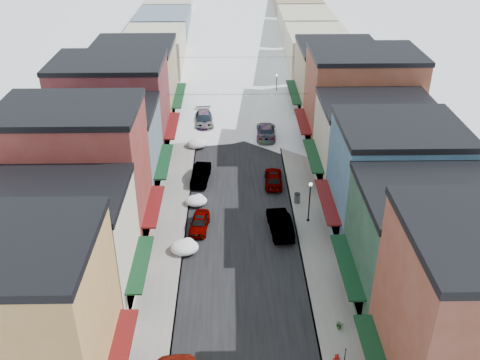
{
  "coord_description": "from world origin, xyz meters",
  "views": [
    {
      "loc": [
        -0.83,
        -18.95,
        27.82
      ],
      "look_at": [
        0.0,
        25.72,
        2.79
      ],
      "focal_mm": 40.0,
      "sensor_mm": 36.0,
      "label": 1
    }
  ],
  "objects_px": {
    "trash_can": "(297,198)",
    "streetlamp_near": "(310,197)",
    "fire_hydrant": "(336,359)",
    "car_dark_hatch": "(201,174)",
    "car_green_sedan": "(280,223)",
    "car_silver_sedan": "(199,223)"
  },
  "relations": [
    {
      "from": "trash_can",
      "to": "streetlamp_near",
      "type": "bearing_deg",
      "value": -77.94
    },
    {
      "from": "car_silver_sedan",
      "to": "streetlamp_near",
      "type": "height_order",
      "value": "streetlamp_near"
    },
    {
      "from": "fire_hydrant",
      "to": "streetlamp_near",
      "type": "height_order",
      "value": "streetlamp_near"
    },
    {
      "from": "car_dark_hatch",
      "to": "car_green_sedan",
      "type": "relative_size",
      "value": 0.9
    },
    {
      "from": "car_silver_sedan",
      "to": "car_dark_hatch",
      "type": "bearing_deg",
      "value": 97.68
    },
    {
      "from": "fire_hydrant",
      "to": "trash_can",
      "type": "distance_m",
      "value": 20.17
    },
    {
      "from": "car_silver_sedan",
      "to": "car_green_sedan",
      "type": "relative_size",
      "value": 0.76
    },
    {
      "from": "car_silver_sedan",
      "to": "car_green_sedan",
      "type": "height_order",
      "value": "car_green_sedan"
    },
    {
      "from": "trash_can",
      "to": "car_dark_hatch",
      "type": "bearing_deg",
      "value": 153.55
    },
    {
      "from": "trash_can",
      "to": "streetlamp_near",
      "type": "xyz_separation_m",
      "value": [
        0.69,
        -3.23,
        2.05
      ]
    },
    {
      "from": "car_green_sedan",
      "to": "fire_hydrant",
      "type": "bearing_deg",
      "value": 93.71
    },
    {
      "from": "car_dark_hatch",
      "to": "trash_can",
      "type": "bearing_deg",
      "value": -20.76
    },
    {
      "from": "car_silver_sedan",
      "to": "fire_hydrant",
      "type": "xyz_separation_m",
      "value": [
        9.71,
        -15.98,
        -0.15
      ]
    },
    {
      "from": "car_dark_hatch",
      "to": "trash_can",
      "type": "xyz_separation_m",
      "value": [
        9.66,
        -4.81,
        -0.11
      ]
    },
    {
      "from": "car_silver_sedan",
      "to": "car_green_sedan",
      "type": "bearing_deg",
      "value": 1.96
    },
    {
      "from": "car_green_sedan",
      "to": "streetlamp_near",
      "type": "xyz_separation_m",
      "value": [
        2.76,
        1.46,
        1.86
      ]
    },
    {
      "from": "car_dark_hatch",
      "to": "streetlamp_near",
      "type": "distance_m",
      "value": 13.25
    },
    {
      "from": "car_dark_hatch",
      "to": "car_green_sedan",
      "type": "distance_m",
      "value": 12.16
    },
    {
      "from": "car_silver_sedan",
      "to": "fire_hydrant",
      "type": "distance_m",
      "value": 18.69
    },
    {
      "from": "car_green_sedan",
      "to": "trash_can",
      "type": "xyz_separation_m",
      "value": [
        2.07,
        4.69,
        -0.19
      ]
    },
    {
      "from": "streetlamp_near",
      "to": "car_dark_hatch",
      "type": "bearing_deg",
      "value": 142.17
    },
    {
      "from": "car_dark_hatch",
      "to": "car_green_sedan",
      "type": "bearing_deg",
      "value": -45.66
    }
  ]
}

